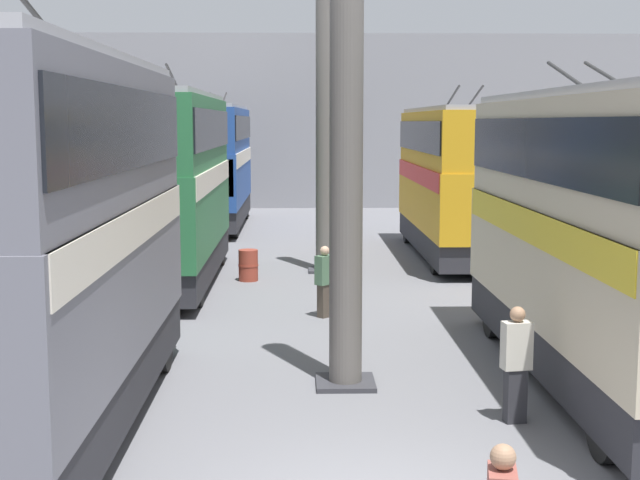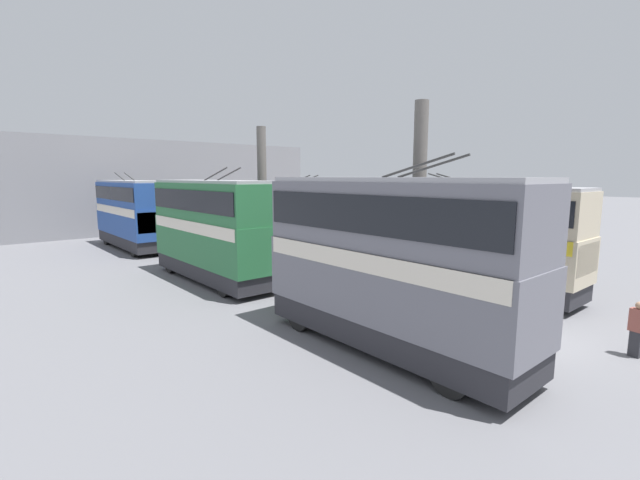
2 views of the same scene
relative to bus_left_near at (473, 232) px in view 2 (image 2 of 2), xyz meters
name	(u,v)px [view 2 (image 2 of 2)]	position (x,y,z in m)	size (l,w,h in m)	color
ground_plane	(532,340)	(-4.77, 4.28, -2.79)	(240.00, 240.00, 0.00)	slate
depot_back_wall	(149,187)	(31.19, 4.28, 1.61)	(0.50, 36.00, 8.80)	gray
support_column_near	(418,210)	(0.01, 4.28, 1.23)	(0.99, 0.99, 8.28)	#605B56
support_column_far	(262,199)	(11.49, 4.28, 1.23)	(0.99, 0.99, 8.28)	#605B56
bus_left_near	(473,232)	(0.00, 0.00, 0.00)	(9.76, 2.54, 5.53)	black
bus_left_far	(293,213)	(14.15, 0.00, -0.04)	(9.74, 2.54, 5.47)	black
bus_right_near	(389,254)	(-2.16, 8.56, 0.24)	(9.02, 2.54, 5.95)	black
bus_right_mid	(213,225)	(9.54, 8.56, 0.14)	(9.30, 2.54, 5.78)	black
bus_right_far	(132,210)	(22.65, 8.56, 0.10)	(9.81, 2.54, 5.68)	black
person_by_left_row	(489,284)	(-1.92, 1.88, -1.87)	(0.31, 0.45, 1.74)	#2D2D33
person_aisle_midway	(328,267)	(5.25, 4.48, -1.93)	(0.47, 0.47, 1.63)	#473D33
person_aisle_foreground	(637,328)	(-7.34, 3.34, -1.89)	(0.46, 0.31, 1.70)	#2D2D33
oil_drum	(246,266)	(9.95, 6.46, -2.35)	(0.57, 0.57, 0.87)	#933828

